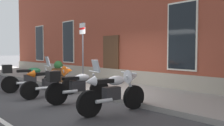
# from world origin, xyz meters

# --- Properties ---
(ground_plane) EXTENTS (140.00, 140.00, 0.00)m
(ground_plane) POSITION_xyz_m (0.00, 0.00, 0.00)
(ground_plane) COLOR #38383A
(sidewalk) EXTENTS (32.98, 2.87, 0.14)m
(sidewalk) POSITION_xyz_m (0.00, 1.43, 0.07)
(sidewalk) COLOR gray
(sidewalk) RESTS_ON ground_plane
(motorcycle_green_touring) EXTENTS (0.79, 2.15, 1.35)m
(motorcycle_green_touring) POSITION_xyz_m (-2.24, -1.17, 0.56)
(motorcycle_green_touring) COLOR black
(motorcycle_green_touring) RESTS_ON ground_plane
(motorcycle_orange_sport) EXTENTS (0.62, 2.04, 1.05)m
(motorcycle_orange_sport) POSITION_xyz_m (-0.68, -0.96, 0.57)
(motorcycle_orange_sport) COLOR black
(motorcycle_orange_sport) RESTS_ON ground_plane
(motorcycle_silver_touring) EXTENTS (0.71, 2.08, 1.29)m
(motorcycle_silver_touring) POSITION_xyz_m (0.62, -0.91, 0.54)
(motorcycle_silver_touring) COLOR black
(motorcycle_silver_touring) RESTS_ON ground_plane
(motorcycle_white_sport) EXTENTS (0.62, 2.02, 1.07)m
(motorcycle_white_sport) POSITION_xyz_m (2.27, -0.80, 0.58)
(motorcycle_white_sport) COLOR black
(motorcycle_white_sport) RESTS_ON ground_plane
(parking_sign) EXTENTS (0.36, 0.07, 2.57)m
(parking_sign) POSITION_xyz_m (-1.29, 0.71, 1.80)
(parking_sign) COLOR #4C4C51
(parking_sign) RESTS_ON sidewalk
(barrel_planter) EXTENTS (0.64, 0.64, 0.97)m
(barrel_planter) POSITION_xyz_m (-3.09, 0.62, 0.55)
(barrel_planter) COLOR brown
(barrel_planter) RESTS_ON sidewalk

